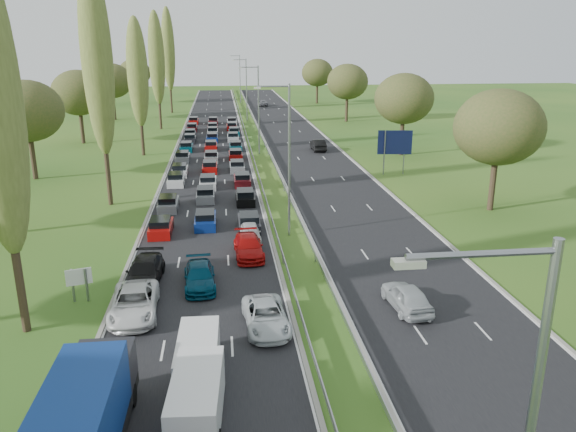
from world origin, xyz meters
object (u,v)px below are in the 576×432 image
near_car_2 (134,303)px  blue_lorry (86,417)px  direction_sign (395,144)px  near_car_3 (144,272)px  white_van_front (197,396)px  info_sign (79,280)px  white_van_rear (198,355)px

near_car_2 → blue_lorry: 11.80m
near_car_2 → direction_sign: bearing=50.0°
near_car_3 → blue_lorry: 16.33m
white_van_front → info_sign: size_ratio=2.39×
white_van_rear → direction_sign: size_ratio=0.91×
near_car_2 → direction_sign: 41.96m
near_car_2 → direction_sign: (25.32, 33.34, 2.77)m
info_sign → white_van_front: bearing=-58.2°
white_van_front → near_car_3: bearing=109.1°
white_van_front → white_van_rear: bearing=94.9°
blue_lorry → direction_sign: (25.29, 45.09, 1.67)m
near_car_2 → info_sign: bearing=144.2°
near_car_3 → white_van_rear: white_van_rear is taller
blue_lorry → direction_sign: direction_sign is taller
near_car_3 → white_van_front: 14.71m
blue_lorry → info_sign: blue_lorry is taller
near_car_2 → white_van_rear: 7.44m
direction_sign → white_van_rear: bearing=-118.4°
near_car_3 → white_van_rear: 11.58m
white_van_front → white_van_rear: size_ratio=1.06×
near_car_3 → white_van_front: bearing=-72.3°
near_car_3 → direction_sign: 38.44m
near_car_3 → info_sign: (-3.48, -2.29, 0.58)m
white_van_rear → direction_sign: 45.24m
direction_sign → info_sign: bearing=-132.8°
near_car_2 → direction_sign: size_ratio=1.07×
direction_sign → near_car_2: bearing=-127.2°
blue_lorry → white_van_front: bearing=29.1°
white_van_front → white_van_rear: (-0.06, 3.26, -0.06)m
near_car_3 → info_sign: bearing=-144.3°
white_van_rear → direction_sign: bearing=63.3°
near_car_2 → blue_lorry: bearing=-92.6°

